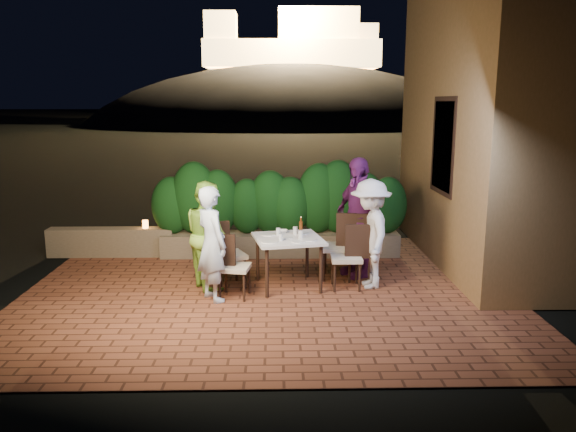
{
  "coord_description": "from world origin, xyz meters",
  "views": [
    {
      "loc": [
        0.12,
        -7.41,
        2.69
      ],
      "look_at": [
        0.3,
        0.62,
        1.05
      ],
      "focal_mm": 35.0,
      "sensor_mm": 36.0,
      "label": 1
    }
  ],
  "objects_px": {
    "chair_left_front": "(234,266)",
    "diner_purple": "(358,217)",
    "diner_white": "(370,234)",
    "chair_right_front": "(346,256)",
    "chair_left_back": "(228,254)",
    "diner_blue": "(212,244)",
    "dining_table": "(288,262)",
    "chair_right_back": "(337,246)",
    "parapet_lamp": "(145,224)",
    "bowl": "(282,231)",
    "beer_bottle": "(301,226)",
    "diner_green": "(208,235)"
  },
  "relations": [
    {
      "from": "chair_left_front",
      "to": "diner_blue",
      "type": "height_order",
      "value": "diner_blue"
    },
    {
      "from": "bowl",
      "to": "diner_white",
      "type": "bearing_deg",
      "value": -14.7
    },
    {
      "from": "dining_table",
      "to": "diner_green",
      "type": "distance_m",
      "value": 1.24
    },
    {
      "from": "dining_table",
      "to": "chair_right_back",
      "type": "xyz_separation_m",
      "value": [
        0.77,
        0.39,
        0.14
      ]
    },
    {
      "from": "chair_right_back",
      "to": "parapet_lamp",
      "type": "relative_size",
      "value": 7.38
    },
    {
      "from": "chair_left_front",
      "to": "diner_purple",
      "type": "height_order",
      "value": "diner_purple"
    },
    {
      "from": "chair_left_back",
      "to": "chair_right_back",
      "type": "xyz_separation_m",
      "value": [
        1.65,
        0.35,
        0.02
      ]
    },
    {
      "from": "chair_left_back",
      "to": "chair_right_back",
      "type": "distance_m",
      "value": 1.68
    },
    {
      "from": "chair_left_back",
      "to": "diner_purple",
      "type": "xyz_separation_m",
      "value": [
        1.97,
        0.49,
        0.44
      ]
    },
    {
      "from": "bowl",
      "to": "diner_purple",
      "type": "distance_m",
      "value": 1.2
    },
    {
      "from": "chair_left_back",
      "to": "diner_green",
      "type": "xyz_separation_m",
      "value": [
        -0.29,
        -0.0,
        0.29
      ]
    },
    {
      "from": "diner_white",
      "to": "parapet_lamp",
      "type": "distance_m",
      "value": 4.1
    },
    {
      "from": "chair_right_front",
      "to": "bowl",
      "type": "bearing_deg",
      "value": -22.36
    },
    {
      "from": "chair_right_front",
      "to": "diner_white",
      "type": "distance_m",
      "value": 0.48
    },
    {
      "from": "diner_green",
      "to": "chair_right_back",
      "type": "bearing_deg",
      "value": -106.9
    },
    {
      "from": "chair_left_back",
      "to": "diner_purple",
      "type": "bearing_deg",
      "value": -9.56
    },
    {
      "from": "chair_left_back",
      "to": "diner_purple",
      "type": "relative_size",
      "value": 0.53
    },
    {
      "from": "chair_left_front",
      "to": "diner_white",
      "type": "xyz_separation_m",
      "value": [
        1.96,
        0.41,
        0.35
      ]
    },
    {
      "from": "chair_right_front",
      "to": "parapet_lamp",
      "type": "bearing_deg",
      "value": -28.45
    },
    {
      "from": "bowl",
      "to": "diner_purple",
      "type": "xyz_separation_m",
      "value": [
        1.17,
        0.22,
        0.16
      ]
    },
    {
      "from": "bowl",
      "to": "parapet_lamp",
      "type": "bearing_deg",
      "value": 148.87
    },
    {
      "from": "bowl",
      "to": "chair_left_back",
      "type": "relative_size",
      "value": 0.16
    },
    {
      "from": "bowl",
      "to": "chair_right_front",
      "type": "relative_size",
      "value": 0.17
    },
    {
      "from": "chair_left_back",
      "to": "parapet_lamp",
      "type": "height_order",
      "value": "chair_left_back"
    },
    {
      "from": "dining_table",
      "to": "bowl",
      "type": "xyz_separation_m",
      "value": [
        -0.08,
        0.32,
        0.39
      ]
    },
    {
      "from": "chair_left_front",
      "to": "diner_white",
      "type": "bearing_deg",
      "value": 20.8
    },
    {
      "from": "chair_right_front",
      "to": "parapet_lamp",
      "type": "relative_size",
      "value": 6.81
    },
    {
      "from": "bowl",
      "to": "diner_green",
      "type": "relative_size",
      "value": 0.1
    },
    {
      "from": "chair_left_back",
      "to": "diner_blue",
      "type": "bearing_deg",
      "value": -130.55
    },
    {
      "from": "dining_table",
      "to": "diner_purple",
      "type": "bearing_deg",
      "value": 26.46
    },
    {
      "from": "chair_left_front",
      "to": "chair_left_back",
      "type": "xyz_separation_m",
      "value": [
        -0.12,
        0.47,
        0.05
      ]
    },
    {
      "from": "dining_table",
      "to": "beer_bottle",
      "type": "xyz_separation_m",
      "value": [
        0.19,
        0.11,
        0.52
      ]
    },
    {
      "from": "chair_left_front",
      "to": "beer_bottle",
      "type": "bearing_deg",
      "value": 38.19
    },
    {
      "from": "dining_table",
      "to": "chair_right_back",
      "type": "height_order",
      "value": "chair_right_back"
    },
    {
      "from": "chair_left_front",
      "to": "diner_green",
      "type": "bearing_deg",
      "value": 140.09
    },
    {
      "from": "diner_white",
      "to": "diner_purple",
      "type": "relative_size",
      "value": 0.86
    },
    {
      "from": "chair_right_back",
      "to": "diner_blue",
      "type": "relative_size",
      "value": 0.65
    },
    {
      "from": "beer_bottle",
      "to": "diner_green",
      "type": "distance_m",
      "value": 1.37
    },
    {
      "from": "chair_right_back",
      "to": "parapet_lamp",
      "type": "xyz_separation_m",
      "value": [
        -3.25,
        1.38,
        0.05
      ]
    },
    {
      "from": "chair_left_front",
      "to": "diner_white",
      "type": "relative_size",
      "value": 0.56
    },
    {
      "from": "dining_table",
      "to": "beer_bottle",
      "type": "height_order",
      "value": "beer_bottle"
    },
    {
      "from": "chair_right_front",
      "to": "diner_green",
      "type": "bearing_deg",
      "value": -2.69
    },
    {
      "from": "beer_bottle",
      "to": "diner_white",
      "type": "xyz_separation_m",
      "value": [
        1.01,
        -0.12,
        -0.09
      ]
    },
    {
      "from": "chair_left_front",
      "to": "parapet_lamp",
      "type": "xyz_separation_m",
      "value": [
        -1.72,
        2.2,
        0.12
      ]
    },
    {
      "from": "diner_green",
      "to": "diner_white",
      "type": "distance_m",
      "value": 2.37
    },
    {
      "from": "chair_left_front",
      "to": "diner_white",
      "type": "height_order",
      "value": "diner_white"
    },
    {
      "from": "diner_blue",
      "to": "diner_green",
      "type": "relative_size",
      "value": 1.01
    },
    {
      "from": "beer_bottle",
      "to": "diner_blue",
      "type": "distance_m",
      "value": 1.4
    },
    {
      "from": "beer_bottle",
      "to": "bowl",
      "type": "height_order",
      "value": "beer_bottle"
    },
    {
      "from": "beer_bottle",
      "to": "chair_left_front",
      "type": "bearing_deg",
      "value": -150.73
    }
  ]
}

